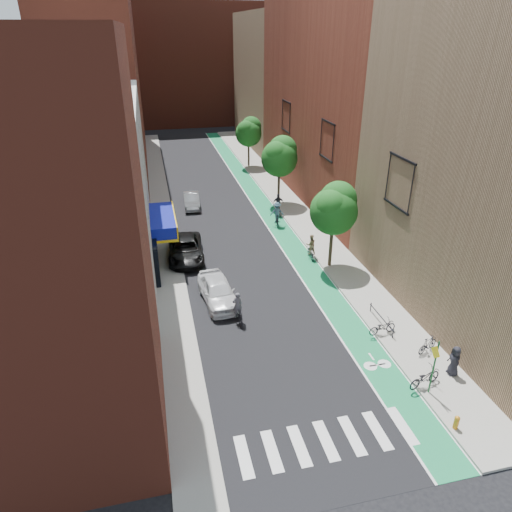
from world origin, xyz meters
TOP-DOWN VIEW (x-y plane):
  - ground at (0.00, 0.00)m, footprint 160.00×160.00m
  - bike_lane at (4.00, 26.00)m, footprint 2.00×68.00m
  - sidewalk_left at (-6.00, 26.00)m, footprint 2.00×68.00m
  - sidewalk_right at (6.50, 26.00)m, footprint 3.00×68.00m
  - building_left_near_red at (-11.00, -1.00)m, footprint 8.00×10.00m
  - building_left_white at (-11.00, 14.00)m, footprint 8.00×20.00m
  - building_left_far_red at (-11.00, 42.00)m, footprint 8.00×36.00m
  - building_right_near_tan at (12.00, 2.00)m, footprint 8.00×20.00m
  - building_right_mid_red at (12.00, 26.00)m, footprint 8.00×28.00m
  - building_right_far_tan at (12.00, 50.00)m, footprint 8.00×20.00m
  - building_far_closure at (0.00, 72.00)m, footprint 30.00×14.00m
  - tree_near at (5.65, 10.02)m, footprint 3.40×3.36m
  - tree_mid at (5.65, 24.02)m, footprint 3.55×3.53m
  - tree_far at (5.65, 38.02)m, footprint 3.30×3.25m
  - sign_pole at (5.38, -3.50)m, footprint 0.13×0.71m
  - parked_car_white at (-3.17, 7.06)m, footprint 2.42×5.02m
  - parked_car_black at (-4.60, 13.81)m, footprint 2.88×5.73m
  - parked_car_silver at (-3.00, 24.96)m, footprint 1.68×4.30m
  - cyclist_lead at (-2.38, 4.51)m, footprint 0.86×1.80m
  - cyclist_lane_near at (4.70, 11.66)m, footprint 0.79×1.66m
  - cyclist_lane_mid at (4.70, 20.84)m, footprint 1.07×1.71m
  - cyclist_lane_far at (3.94, 18.52)m, footprint 1.28×1.91m
  - parked_bike_near at (5.40, -3.04)m, footprint 2.00×1.11m
  - parked_bike_mid at (7.02, -0.70)m, footprint 1.58×1.00m
  - parked_bike_far at (5.40, 1.33)m, footprint 1.76×0.79m
  - pedestrian at (7.27, -2.59)m, footprint 0.59×0.85m
  - fire_hydrant at (5.30, -5.76)m, footprint 0.24×0.24m

SIDE VIEW (x-z plane):
  - ground at x=0.00m, z-range 0.00..0.00m
  - bike_lane at x=4.00m, z-range 0.00..0.01m
  - sidewalk_left at x=-6.00m, z-range 0.00..0.15m
  - sidewalk_right at x=6.50m, z-range 0.00..0.15m
  - fire_hydrant at x=5.30m, z-range 0.17..0.85m
  - parked_bike_far at x=5.40m, z-range 0.15..1.04m
  - parked_bike_mid at x=7.02m, z-range 0.15..1.07m
  - parked_bike_near at x=5.40m, z-range 0.15..1.14m
  - cyclist_lead at x=-2.38m, z-range -0.34..1.68m
  - parked_car_silver at x=-3.00m, z-range 0.00..1.39m
  - parked_car_black at x=-4.60m, z-range 0.00..1.56m
  - cyclist_lane_near at x=4.70m, z-range -0.15..1.77m
  - cyclist_lane_mid at x=4.70m, z-range -0.24..1.89m
  - parked_car_white at x=-3.17m, z-range 0.00..1.65m
  - cyclist_lane_far at x=3.94m, z-range -0.12..2.06m
  - pedestrian at x=7.27m, z-range 0.15..1.79m
  - sign_pole at x=5.38m, z-range 0.34..3.34m
  - tree_far at x=5.65m, z-range 1.40..7.60m
  - tree_near at x=5.65m, z-range 1.45..7.87m
  - tree_mid at x=5.65m, z-range 1.52..8.26m
  - building_left_white at x=-11.00m, z-range 0.00..12.00m
  - building_left_near_red at x=-11.00m, z-range 0.00..16.00m
  - building_right_near_tan at x=12.00m, z-range 0.00..18.00m
  - building_right_far_tan at x=12.00m, z-range 0.00..18.00m
  - building_far_closure at x=0.00m, z-range 0.00..20.00m
  - building_left_far_red at x=-11.00m, z-range 0.00..22.00m
  - building_right_mid_red at x=12.00m, z-range 0.00..22.00m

